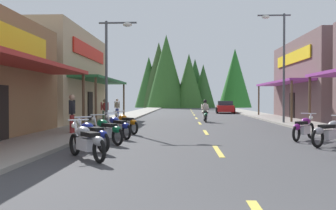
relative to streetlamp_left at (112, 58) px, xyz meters
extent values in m
cube|color=#424244|center=(4.96, 7.64, -3.89)|extent=(9.76, 78.78, 0.10)
cube|color=gray|center=(-1.28, 7.64, -3.78)|extent=(2.72, 78.78, 0.12)
cube|color=gray|center=(11.20, 7.64, -3.78)|extent=(2.72, 78.78, 0.12)
cube|color=#E0C64C|center=(4.96, -8.30, -3.83)|extent=(0.16, 2.40, 0.01)
cube|color=#E0C64C|center=(4.96, -2.22, -3.83)|extent=(0.16, 2.40, 0.01)
cube|color=#E0C64C|center=(4.96, 4.16, -3.83)|extent=(0.16, 2.40, 0.01)
cube|color=#E0C64C|center=(4.96, 10.30, -3.83)|extent=(0.16, 2.40, 0.01)
cube|color=#E0C64C|center=(4.96, 16.35, -3.83)|extent=(0.16, 2.40, 0.01)
cube|color=#E0C64C|center=(4.96, 21.58, -3.83)|extent=(0.16, 2.40, 0.01)
cube|color=#E0C64C|center=(4.96, 28.00, -3.83)|extent=(0.16, 2.40, 0.01)
cube|color=#E0C64C|center=(4.96, 33.73, -3.83)|extent=(0.16, 2.40, 0.01)
cube|color=#B72D28|center=(-1.74, -6.89, -0.94)|extent=(1.80, 10.36, 0.16)
cylinder|color=brown|center=(-1.04, -1.91, -2.43)|extent=(0.14, 0.14, 2.82)
cube|color=yellow|center=(-2.58, -6.89, 0.06)|extent=(0.10, 8.06, 0.90)
cube|color=black|center=(-2.60, -6.89, -2.79)|extent=(0.08, 1.10, 2.10)
cube|color=tan|center=(-6.89, 5.15, -0.74)|extent=(8.49, 10.74, 6.20)
cube|color=#236033|center=(-1.74, 5.15, -0.94)|extent=(1.80, 9.66, 0.16)
cylinder|color=brown|center=(-1.04, 0.52, -2.43)|extent=(0.14, 0.14, 2.82)
cylinder|color=brown|center=(-1.04, 9.78, -2.43)|extent=(0.14, 0.14, 2.82)
cube|color=red|center=(-2.58, 5.15, 1.00)|extent=(0.10, 7.52, 0.90)
cube|color=black|center=(-2.60, 5.15, -2.79)|extent=(0.08, 1.10, 2.10)
cylinder|color=brown|center=(10.96, 0.95, -2.43)|extent=(0.14, 0.14, 2.82)
cube|color=#8C338C|center=(11.66, 9.31, -0.94)|extent=(1.80, 10.48, 0.16)
cylinder|color=brown|center=(10.96, 4.27, -2.43)|extent=(0.14, 0.14, 2.82)
cylinder|color=brown|center=(10.96, 14.35, -2.43)|extent=(0.14, 0.14, 2.82)
cube|color=yellow|center=(12.50, 9.31, 1.04)|extent=(0.10, 8.15, 0.90)
cube|color=black|center=(12.52, 9.31, -2.79)|extent=(0.08, 1.10, 2.10)
cylinder|color=#474C51|center=(-0.32, 0.00, -0.91)|extent=(0.14, 0.14, 5.85)
cylinder|color=#474C51|center=(0.31, 0.00, 1.91)|extent=(2.07, 0.10, 0.10)
ellipsoid|color=silver|center=(0.84, 0.00, 1.81)|extent=(0.50, 0.30, 0.24)
cylinder|color=#474C51|center=(10.24, 3.49, -0.34)|extent=(0.14, 0.14, 7.00)
cylinder|color=#474C51|center=(9.60, 3.49, 3.05)|extent=(2.07, 0.10, 0.10)
ellipsoid|color=silver|center=(9.07, 3.49, 2.95)|extent=(0.50, 0.30, 0.24)
torus|color=black|center=(8.28, -7.38, -3.52)|extent=(0.58, 0.46, 0.64)
cube|color=silver|center=(8.89, -6.94, -3.44)|extent=(0.73, 0.64, 0.32)
ellipsoid|color=#99999E|center=(9.05, -6.83, -3.12)|extent=(0.64, 0.59, 0.28)
cube|color=black|center=(8.69, -7.09, -3.16)|extent=(0.65, 0.58, 0.12)
ellipsoid|color=#99999E|center=(8.32, -7.35, -3.29)|extent=(0.50, 0.45, 0.24)
torus|color=black|center=(9.05, -4.58, -3.52)|extent=(0.48, 0.56, 0.64)
torus|color=black|center=(8.11, -5.75, -3.52)|extent=(0.48, 0.56, 0.64)
cube|color=silver|center=(8.58, -5.16, -3.44)|extent=(0.66, 0.72, 0.32)
ellipsoid|color=#721972|center=(8.71, -5.01, -3.12)|extent=(0.60, 0.64, 0.28)
cube|color=black|center=(8.43, -5.36, -3.16)|extent=(0.59, 0.64, 0.12)
ellipsoid|color=#721972|center=(8.14, -5.71, -3.29)|extent=(0.46, 0.49, 0.24)
cylinder|color=silver|center=(8.97, -4.68, -3.19)|extent=(0.28, 0.33, 0.71)
cylinder|color=silver|center=(8.90, -4.77, -2.82)|extent=(0.49, 0.41, 0.04)
sphere|color=white|center=(9.07, -4.55, -2.99)|extent=(0.16, 0.16, 0.16)
torus|color=black|center=(0.84, -9.31, -3.52)|extent=(0.49, 0.55, 0.64)
torus|color=black|center=(1.81, -10.45, -3.52)|extent=(0.49, 0.55, 0.64)
cube|color=silver|center=(1.33, -9.88, -3.44)|extent=(0.67, 0.71, 0.32)
ellipsoid|color=#99999E|center=(1.20, -9.73, -3.12)|extent=(0.61, 0.63, 0.28)
cube|color=black|center=(1.49, -10.07, -3.16)|extent=(0.60, 0.64, 0.12)
ellipsoid|color=#99999E|center=(1.78, -10.41, -3.29)|extent=(0.47, 0.49, 0.24)
cylinder|color=silver|center=(0.93, -9.41, -3.19)|extent=(0.29, 0.32, 0.71)
cylinder|color=silver|center=(1.00, -9.50, -2.82)|extent=(0.48, 0.42, 0.04)
sphere|color=white|center=(0.82, -9.29, -2.99)|extent=(0.16, 0.16, 0.16)
torus|color=black|center=(0.51, -7.79, -3.52)|extent=(0.51, 0.53, 0.64)
torus|color=black|center=(1.55, -8.88, -3.52)|extent=(0.51, 0.53, 0.64)
cube|color=silver|center=(1.03, -8.33, -3.44)|extent=(0.69, 0.70, 0.32)
ellipsoid|color=navy|center=(0.89, -8.19, -3.12)|extent=(0.62, 0.63, 0.28)
cube|color=black|center=(1.20, -8.51, -3.16)|extent=(0.62, 0.63, 0.12)
ellipsoid|color=navy|center=(1.52, -8.84, -3.29)|extent=(0.48, 0.48, 0.24)
cylinder|color=silver|center=(0.60, -7.89, -3.19)|extent=(0.30, 0.31, 0.71)
cylinder|color=silver|center=(0.69, -7.97, -2.82)|extent=(0.46, 0.44, 0.04)
sphere|color=white|center=(0.49, -7.77, -2.99)|extent=(0.16, 0.16, 0.16)
torus|color=black|center=(0.57, -6.13, -3.52)|extent=(0.53, 0.52, 0.64)
torus|color=black|center=(1.65, -7.17, -3.52)|extent=(0.53, 0.52, 0.64)
cube|color=silver|center=(1.11, -6.65, -3.44)|extent=(0.70, 0.69, 0.32)
ellipsoid|color=#0C5933|center=(0.97, -6.51, -3.12)|extent=(0.62, 0.62, 0.28)
cube|color=black|center=(1.29, -6.82, -3.16)|extent=(0.63, 0.62, 0.12)
ellipsoid|color=#0C5933|center=(1.61, -7.14, -3.29)|extent=(0.48, 0.48, 0.24)
cylinder|color=silver|center=(0.67, -6.22, -3.19)|extent=(0.31, 0.30, 0.71)
cylinder|color=silver|center=(0.75, -6.30, -2.82)|extent=(0.45, 0.46, 0.04)
sphere|color=white|center=(0.55, -6.11, -2.99)|extent=(0.16, 0.16, 0.16)
torus|color=black|center=(0.69, -4.33, -3.52)|extent=(0.49, 0.55, 0.64)
torus|color=black|center=(1.67, -5.47, -3.52)|extent=(0.49, 0.55, 0.64)
cube|color=silver|center=(1.18, -4.90, -3.44)|extent=(0.67, 0.71, 0.32)
ellipsoid|color=navy|center=(1.05, -4.75, -3.12)|extent=(0.61, 0.63, 0.28)
cube|color=black|center=(1.35, -5.09, -3.16)|extent=(0.60, 0.64, 0.12)
ellipsoid|color=navy|center=(1.64, -5.43, -3.29)|extent=(0.47, 0.49, 0.24)
cylinder|color=silver|center=(0.78, -4.43, -3.19)|extent=(0.29, 0.32, 0.71)
cylinder|color=silver|center=(0.86, -4.52, -2.82)|extent=(0.48, 0.42, 0.04)
sphere|color=white|center=(0.67, -4.31, -2.99)|extent=(0.16, 0.16, 0.16)
torus|color=black|center=(0.68, -2.25, -3.52)|extent=(0.50, 0.55, 0.64)
torus|color=black|center=(1.67, -3.38, -3.52)|extent=(0.50, 0.55, 0.64)
cube|color=silver|center=(1.17, -2.82, -3.44)|extent=(0.67, 0.71, 0.32)
ellipsoid|color=#BF660C|center=(1.04, -2.67, -3.12)|extent=(0.61, 0.63, 0.28)
cube|color=black|center=(1.34, -3.00, -3.16)|extent=(0.61, 0.64, 0.12)
ellipsoid|color=#BF660C|center=(1.63, -3.34, -3.29)|extent=(0.47, 0.49, 0.24)
cylinder|color=silver|center=(0.76, -2.35, -3.19)|extent=(0.29, 0.32, 0.71)
cylinder|color=silver|center=(0.84, -2.44, -2.82)|extent=(0.48, 0.43, 0.04)
sphere|color=white|center=(0.66, -2.23, -2.99)|extent=(0.16, 0.16, 0.16)
torus|color=black|center=(5.39, 6.33, -3.52)|extent=(0.10, 0.64, 0.64)
torus|color=black|center=(5.40, 4.83, -3.52)|extent=(0.10, 0.64, 0.64)
cube|color=silver|center=(5.40, 5.58, -3.44)|extent=(0.28, 0.70, 0.32)
ellipsoid|color=#0C5933|center=(5.39, 5.78, -3.12)|extent=(0.32, 0.56, 0.28)
cube|color=black|center=(5.40, 5.33, -3.16)|extent=(0.28, 0.60, 0.12)
ellipsoid|color=#0C5933|center=(5.40, 4.88, -3.29)|extent=(0.24, 0.44, 0.24)
cylinder|color=silver|center=(5.39, 6.20, -3.19)|extent=(0.06, 0.37, 0.71)
cylinder|color=silver|center=(5.39, 6.08, -2.82)|extent=(0.60, 0.04, 0.04)
sphere|color=white|center=(5.39, 6.36, -2.99)|extent=(0.16, 0.16, 0.16)
ellipsoid|color=#B2A599|center=(5.40, 5.43, -2.79)|extent=(0.38, 0.38, 0.64)
sphere|color=black|center=(5.40, 5.48, -2.39)|extent=(0.24, 0.24, 0.24)
cylinder|color=#B2A599|center=(5.24, 5.60, -3.14)|extent=(0.14, 0.42, 0.24)
cylinder|color=#B2A599|center=(5.19, 5.73, -2.79)|extent=(0.10, 0.51, 0.40)
cylinder|color=#B2A599|center=(5.56, 5.61, -3.14)|extent=(0.14, 0.42, 0.24)
cylinder|color=#B2A599|center=(5.60, 5.74, -2.79)|extent=(0.10, 0.51, 0.40)
cylinder|color=maroon|center=(-0.96, -3.83, -3.39)|extent=(0.14, 0.14, 0.90)
cylinder|color=maroon|center=(-0.98, -4.01, -3.39)|extent=(0.14, 0.14, 0.90)
ellipsoid|color=black|center=(-0.97, -3.92, -2.62)|extent=(0.29, 0.38, 0.64)
cylinder|color=black|center=(-0.95, -3.68, -2.59)|extent=(0.09, 0.09, 0.61)
cylinder|color=black|center=(-0.99, -4.16, -2.59)|extent=(0.09, 0.09, 0.61)
sphere|color=tan|center=(-0.97, -3.92, -2.17)|extent=(0.24, 0.24, 0.24)
cylinder|color=#333F8C|center=(-1.65, 9.69, -3.43)|extent=(0.14, 0.14, 0.82)
cylinder|color=#333F8C|center=(-1.50, 9.59, -3.43)|extent=(0.14, 0.14, 0.82)
ellipsoid|color=#B2A599|center=(-1.58, 9.64, -2.73)|extent=(0.44, 0.41, 0.58)
cylinder|color=#B2A599|center=(-1.78, 9.77, -2.71)|extent=(0.09, 0.09, 0.55)
cylinder|color=#B2A599|center=(-1.37, 9.51, -2.71)|extent=(0.09, 0.09, 0.55)
sphere|color=beige|center=(-1.58, 9.64, -2.32)|extent=(0.22, 0.22, 0.22)
cylinder|color=#3F593F|center=(-1.49, 5.09, -3.44)|extent=(0.14, 0.14, 0.80)
cylinder|color=#3F593F|center=(-1.65, 5.00, -3.44)|extent=(0.14, 0.14, 0.80)
ellipsoid|color=maroon|center=(-1.57, 5.05, -2.76)|extent=(0.44, 0.41, 0.57)
cylinder|color=maroon|center=(-1.37, 5.17, -2.73)|extent=(0.09, 0.09, 0.54)
cylinder|color=maroon|center=(-1.77, 4.92, -2.73)|extent=(0.09, 0.09, 0.54)
sphere|color=#8C664C|center=(-1.57, 5.05, -2.36)|extent=(0.22, 0.22, 0.22)
cube|color=#B21919|center=(8.64, 21.40, -3.29)|extent=(2.07, 4.41, 0.70)
cube|color=#262D38|center=(8.63, 21.25, -2.74)|extent=(1.74, 2.30, 0.60)
cylinder|color=black|center=(7.81, 22.90, -3.51)|extent=(0.26, 0.67, 0.66)
cylinder|color=black|center=(9.65, 22.79, -3.51)|extent=(0.26, 0.67, 0.66)
cylinder|color=black|center=(7.63, 20.01, -3.51)|extent=(0.26, 0.67, 0.66)
cylinder|color=black|center=(9.46, 19.89, -3.51)|extent=(0.26, 0.67, 0.66)
cone|color=#2E5C23|center=(0.66, 46.10, 2.95)|extent=(7.60, 7.60, 13.57)
cone|color=#295223|center=(7.62, 48.20, 0.28)|extent=(4.62, 4.62, 8.25)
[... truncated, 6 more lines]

